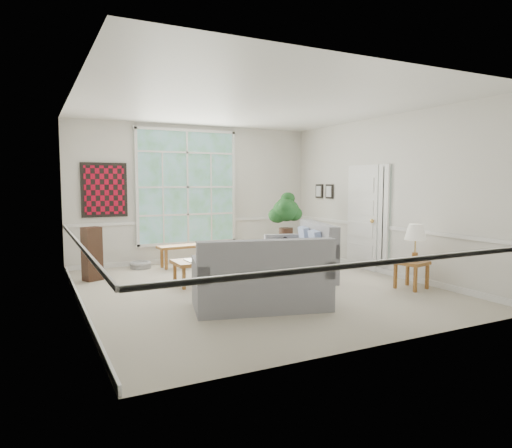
{
  "coord_description": "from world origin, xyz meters",
  "views": [
    {
      "loc": [
        -3.34,
        -6.67,
        1.75
      ],
      "look_at": [
        0.1,
        0.2,
        1.05
      ],
      "focal_mm": 32.0,
      "sensor_mm": 36.0,
      "label": 1
    }
  ],
  "objects_px": {
    "coffee_table": "(207,271)",
    "side_table": "(411,275)",
    "loveseat_right": "(298,249)",
    "loveseat_front": "(261,272)",
    "end_table": "(285,252)"
  },
  "relations": [
    {
      "from": "coffee_table",
      "to": "side_table",
      "type": "xyz_separation_m",
      "value": [
        2.89,
        -1.87,
        0.02
      ]
    },
    {
      "from": "loveseat_right",
      "to": "coffee_table",
      "type": "relative_size",
      "value": 1.62
    },
    {
      "from": "loveseat_front",
      "to": "side_table",
      "type": "height_order",
      "value": "loveseat_front"
    },
    {
      "from": "loveseat_right",
      "to": "end_table",
      "type": "bearing_deg",
      "value": 87.5
    },
    {
      "from": "loveseat_right",
      "to": "coffee_table",
      "type": "bearing_deg",
      "value": -168.23
    },
    {
      "from": "loveseat_front",
      "to": "coffee_table",
      "type": "distance_m",
      "value": 1.79
    },
    {
      "from": "loveseat_right",
      "to": "side_table",
      "type": "bearing_deg",
      "value": -40.76
    },
    {
      "from": "loveseat_front",
      "to": "side_table",
      "type": "relative_size",
      "value": 4.0
    },
    {
      "from": "coffee_table",
      "to": "side_table",
      "type": "bearing_deg",
      "value": -34.29
    },
    {
      "from": "loveseat_right",
      "to": "end_table",
      "type": "distance_m",
      "value": 1.27
    },
    {
      "from": "loveseat_right",
      "to": "loveseat_front",
      "type": "bearing_deg",
      "value": -118.77
    },
    {
      "from": "loveseat_right",
      "to": "side_table",
      "type": "xyz_separation_m",
      "value": [
        1.11,
        -1.73,
        -0.27
      ]
    },
    {
      "from": "end_table",
      "to": "side_table",
      "type": "distance_m",
      "value": 2.99
    },
    {
      "from": "loveseat_front",
      "to": "coffee_table",
      "type": "bearing_deg",
      "value": 109.12
    },
    {
      "from": "side_table",
      "to": "end_table",
      "type": "bearing_deg",
      "value": 103.72
    }
  ]
}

